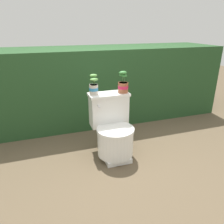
# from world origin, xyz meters

# --- Properties ---
(ground_plane) EXTENTS (12.00, 12.00, 0.00)m
(ground_plane) POSITION_xyz_m (0.00, 0.00, 0.00)
(ground_plane) COLOR brown
(hedge_backdrop) EXTENTS (4.17, 0.93, 1.14)m
(hedge_backdrop) POSITION_xyz_m (0.00, 1.23, 0.57)
(hedge_backdrop) COLOR #234723
(hedge_backdrop) RESTS_ON ground
(toilet) EXTENTS (0.47, 0.57, 0.72)m
(toilet) POSITION_xyz_m (-0.01, 0.07, 0.32)
(toilet) COLOR white
(toilet) RESTS_ON ground
(potted_plant_left) EXTENTS (0.10, 0.11, 0.23)m
(potted_plant_left) POSITION_xyz_m (-0.19, 0.23, 0.80)
(potted_plant_left) COLOR beige
(potted_plant_left) RESTS_ON toilet
(potted_plant_midleft) EXTENTS (0.12, 0.12, 0.25)m
(potted_plant_midleft) POSITION_xyz_m (0.16, 0.20, 0.81)
(potted_plant_midleft) COLOR #9E5638
(potted_plant_midleft) RESTS_ON toilet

